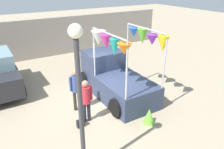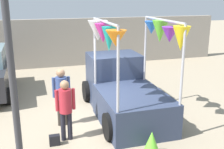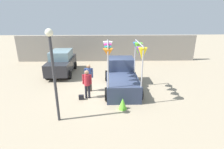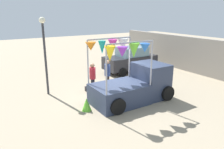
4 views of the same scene
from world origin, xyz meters
The scene contains 9 objects.
ground_plane centered at (0.00, 0.00, 0.00)m, with size 60.00×60.00×0.00m, color gray.
vendor_truck centered at (0.92, 0.51, 0.93)m, with size 2.46×4.11×3.17m.
parked_car centered at (-3.67, 3.59, 0.94)m, with size 1.88×4.00×1.88m.
person_customer centered at (-1.14, -0.88, 1.03)m, with size 0.53×0.34×1.70m.
person_vendor centered at (-1.13, 0.07, 1.08)m, with size 0.53×0.34×1.77m.
handbag centered at (-1.49, -1.08, 0.14)m, with size 0.28×0.16×0.28m, color black.
street_lamp centered at (-2.25, -3.08, 2.69)m, with size 0.32×0.32×4.15m.
brick_boundary_wall centered at (0.00, 7.52, 1.30)m, with size 18.00×0.36×2.60m, color gray.
folded_kite_bundle_lime centered at (0.79, -2.18, 0.30)m, with size 0.44×0.44×0.60m, color #66CC33.
Camera 3 is at (0.01, -10.11, 4.71)m, focal length 28.00 mm.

